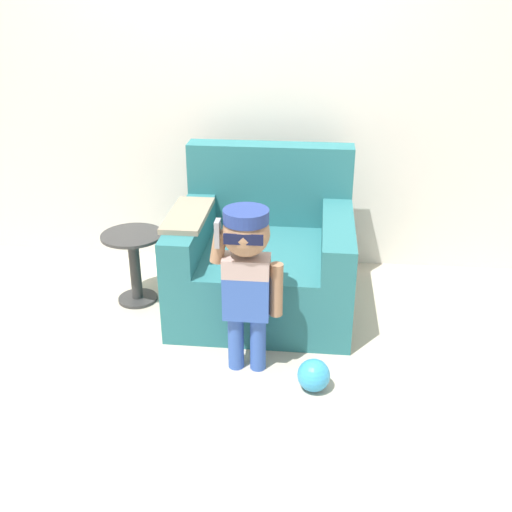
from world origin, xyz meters
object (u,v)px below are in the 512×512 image
(person_child, at_px, (247,266))
(toy_ball, at_px, (314,375))
(armchair, at_px, (264,257))
(side_table, at_px, (134,261))

(person_child, bearing_deg, toy_ball, -23.37)
(armchair, distance_m, person_child, 0.76)
(person_child, bearing_deg, side_table, 140.45)
(armchair, xyz_separation_m, person_child, (-0.02, -0.71, 0.28))
(person_child, bearing_deg, armchair, 88.43)
(person_child, distance_m, side_table, 1.05)
(side_table, relative_size, toy_ball, 2.78)
(armchair, xyz_separation_m, toy_ball, (0.33, -0.86, -0.23))
(person_child, xyz_separation_m, side_table, (-0.78, 0.64, -0.31))
(side_table, bearing_deg, person_child, -39.55)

